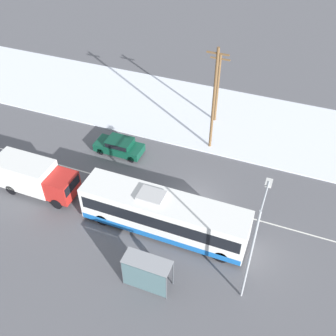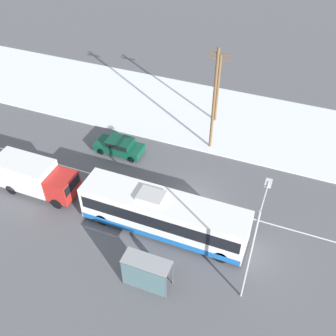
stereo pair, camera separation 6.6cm
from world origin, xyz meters
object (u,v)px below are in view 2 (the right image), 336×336
Objects in this scene: city_bus at (164,214)px; streetlamp at (254,240)px; sedan_car at (119,146)px; box_truck at (34,176)px; pedestrian_at_stop at (163,265)px; utility_pole_snowlot at (218,88)px; utility_pole_roadside at (214,100)px; bus_shelter at (145,272)px.

streetlamp is at bearing -22.22° from city_bus.
city_bus is at bearing 135.69° from sedan_car.
sedan_car is at bearing 135.69° from city_bus.
box_truck reaches higher than pedestrian_at_stop.
box_truck is 17.96m from utility_pole_snowlot.
utility_pole_roadside reaches higher than box_truck.
city_bus is 4.83m from bus_shelter.
box_truck is (-10.79, 0.05, -0.03)m from city_bus.
city_bus is 9.67m from sedan_car.
pedestrian_at_stop is 0.23× the size of utility_pole_snowlot.
streetlamp is 1.10× the size of utility_pole_snowlot.
bus_shelter is at bearing -81.42° from city_bus.
utility_pole_roadside is at bearing 91.58° from bus_shelter.
bus_shelter reaches higher than pedestrian_at_stop.
utility_pole_roadside reaches higher than bus_shelter.
utility_pole_snowlot is at bearing 95.76° from pedestrian_at_stop.
box_truck is at bearing 163.74° from pedestrian_at_stop.
utility_pole_snowlot reaches higher than sedan_car.
box_truck is at bearing 59.76° from sedan_car.
streetlamp is (5.71, 2.14, 3.21)m from bus_shelter.
streetlamp reaches higher than bus_shelter.
streetlamp is (6.43, -2.63, 3.30)m from city_bus.
streetlamp reaches higher than utility_pole_snowlot.
box_truck is 0.93× the size of utility_pole_snowlot.
utility_pole_roadside is (11.09, 10.38, 3.37)m from box_truck.
streetlamp is at bearing 9.82° from pedestrian_at_stop.
sedan_car is at bearing -152.79° from utility_pole_roadside.
sedan_car is 0.60× the size of utility_pole_snowlot.
utility_pole_roadside is at bearing 94.41° from pedestrian_at_stop.
pedestrian_at_stop is (1.38, -3.50, -0.59)m from city_bus.
sedan_car is at bearing 144.92° from streetlamp.
box_truck is 15.56m from utility_pole_roadside.
city_bus is at bearing -0.24° from box_truck.
pedestrian_at_stop is 6.44m from streetlamp.
utility_pole_snowlot reaches higher than pedestrian_at_stop.
utility_pole_snowlot is at bearing 111.80° from streetlamp.
box_truck is 7.78m from sedan_car.
city_bus reaches higher than bus_shelter.
utility_pole_snowlot is (10.34, 14.52, 2.14)m from box_truck.
utility_pole_snowlot is (-0.45, 14.57, 2.11)m from city_bus.
streetlamp is 0.82× the size of utility_pole_roadside.
utility_pole_snowlot is (6.45, 7.84, 2.92)m from sedan_car.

